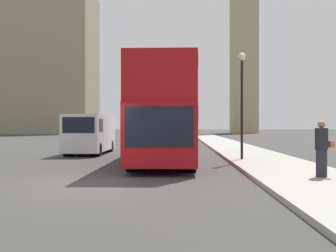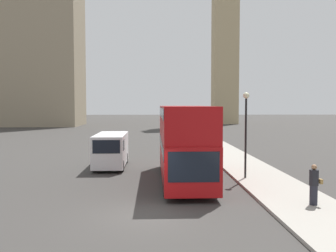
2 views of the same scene
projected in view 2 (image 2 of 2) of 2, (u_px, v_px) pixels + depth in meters
The scene contains 7 objects.
ground_plane at pixel (147, 215), 14.95m from camera, with size 300.00×300.00×0.00m, color #383533.
sidewalk_strip at pixel (312, 211), 15.21m from camera, with size 3.47×120.00×0.15m.
building_block_distant at pixel (13, 56), 78.16m from camera, with size 27.99×12.70×35.24m.
red_double_decker_bus at pixel (184, 140), 21.50m from camera, with size 2.62×10.42×4.34m.
white_van at pixel (111, 149), 26.32m from camera, with size 2.07×5.50×2.35m.
pedestrian at pixel (314, 185), 15.89m from camera, with size 0.55×0.39×1.73m.
street_lamp at pixel (246, 121), 21.65m from camera, with size 0.36×0.36×4.98m.
Camera 2 is at (0.27, -14.74, 4.42)m, focal length 40.00 mm.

